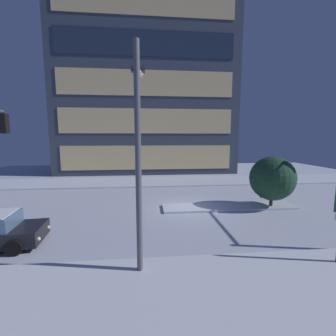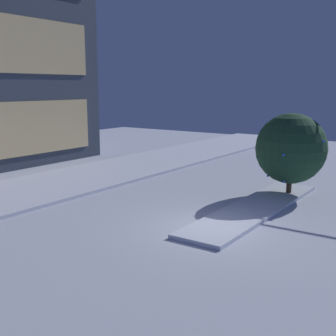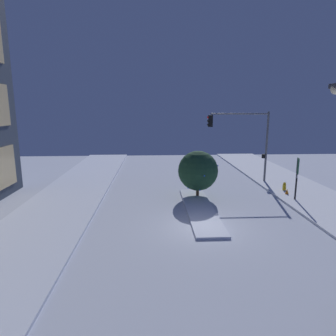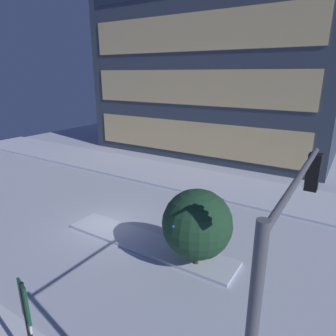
# 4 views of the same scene
# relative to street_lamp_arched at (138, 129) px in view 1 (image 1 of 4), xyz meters

# --- Properties ---
(ground) EXTENTS (52.00, 52.00, 0.00)m
(ground) POSITION_rel_street_lamp_arched_xyz_m (2.93, 6.55, -5.00)
(ground) COLOR silver
(curb_strip_near) EXTENTS (52.00, 5.20, 0.14)m
(curb_strip_near) POSITION_rel_street_lamp_arched_xyz_m (2.93, -2.51, -4.93)
(curb_strip_near) COLOR silver
(curb_strip_near) RESTS_ON ground
(curb_strip_far) EXTENTS (52.00, 5.20, 0.14)m
(curb_strip_far) POSITION_rel_street_lamp_arched_xyz_m (2.93, 15.61, -4.93)
(curb_strip_far) COLOR silver
(curb_strip_far) RESTS_ON ground
(median_strip) EXTENTS (9.00, 1.80, 0.14)m
(median_strip) POSITION_rel_street_lamp_arched_xyz_m (5.81, 6.26, -4.93)
(median_strip) COLOR silver
(median_strip) RESTS_ON ground
(office_tower_main) EXTENTS (23.57, 11.98, 31.66)m
(office_tower_main) POSITION_rel_street_lamp_arched_xyz_m (0.45, 26.25, 10.83)
(office_tower_main) COLOR #384251
(office_tower_main) RESTS_ON ground
(office_tower_secondary) EXTENTS (10.55, 8.28, 13.08)m
(office_tower_secondary) POSITION_rel_street_lamp_arched_xyz_m (-5.09, 28.89, 1.54)
(office_tower_secondary) COLOR #4C5466
(office_tower_secondary) RESTS_ON ground
(street_lamp_arched) EXTENTS (0.56, 2.57, 7.70)m
(street_lamp_arched) POSITION_rel_street_lamp_arched_xyz_m (0.00, 0.00, 0.00)
(street_lamp_arched) COLOR #565960
(street_lamp_arched) RESTS_ON ground
(decorated_tree_median) EXTENTS (3.00, 2.95, 3.50)m
(decorated_tree_median) POSITION_rel_street_lamp_arched_xyz_m (8.63, 5.98, -2.97)
(decorated_tree_median) COLOR #473323
(decorated_tree_median) RESTS_ON ground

